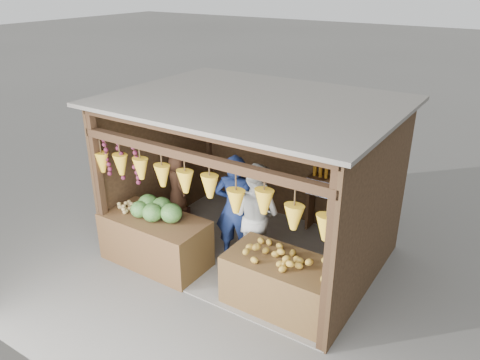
# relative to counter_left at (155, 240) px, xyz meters

# --- Properties ---
(ground) EXTENTS (80.00, 80.00, 0.00)m
(ground) POSITION_rel_counter_left_xyz_m (1.15, 1.10, -0.41)
(ground) COLOR #514F49
(ground) RESTS_ON ground
(stall_structure) EXTENTS (4.30, 3.30, 2.66)m
(stall_structure) POSITION_rel_counter_left_xyz_m (1.12, 1.06, 1.26)
(stall_structure) COLOR slate
(stall_structure) RESTS_ON ground
(back_shelf) EXTENTS (1.25, 0.32, 1.32)m
(back_shelf) POSITION_rel_counter_left_xyz_m (2.20, 2.39, 0.46)
(back_shelf) COLOR #382314
(back_shelf) RESTS_ON ground
(counter_left) EXTENTS (1.75, 0.85, 0.82)m
(counter_left) POSITION_rel_counter_left_xyz_m (0.00, 0.00, 0.00)
(counter_left) COLOR #473317
(counter_left) RESTS_ON ground
(counter_right) EXTENTS (1.59, 0.85, 0.77)m
(counter_right) POSITION_rel_counter_left_xyz_m (2.26, 0.12, -0.03)
(counter_right) COLOR #4E361A
(counter_right) RESTS_ON ground
(stool) EXTENTS (0.32, 0.32, 0.30)m
(stool) POSITION_rel_counter_left_xyz_m (-0.55, 1.22, -0.26)
(stool) COLOR black
(stool) RESTS_ON ground
(man_standing) EXTENTS (0.78, 0.65, 1.83)m
(man_standing) POSITION_rel_counter_left_xyz_m (1.01, 0.82, 0.51)
(man_standing) COLOR navy
(man_standing) RESTS_ON ground
(woman_standing) EXTENTS (0.86, 0.67, 1.75)m
(woman_standing) POSITION_rel_counter_left_xyz_m (1.37, 0.87, 0.47)
(woman_standing) COLOR silver
(woman_standing) RESTS_ON ground
(vendor_seated) EXTENTS (0.62, 0.58, 1.07)m
(vendor_seated) POSITION_rel_counter_left_xyz_m (-0.55, 1.22, 0.42)
(vendor_seated) COLOR brown
(vendor_seated) RESTS_ON stool
(melon_pile) EXTENTS (1.00, 0.50, 0.32)m
(melon_pile) POSITION_rel_counter_left_xyz_m (-0.00, 0.04, 0.57)
(melon_pile) COLOR #165217
(melon_pile) RESTS_ON counter_left
(tanfruit_pile) EXTENTS (0.34, 0.40, 0.13)m
(tanfruit_pile) POSITION_rel_counter_left_xyz_m (-0.59, -0.06, 0.48)
(tanfruit_pile) COLOR #A8864D
(tanfruit_pile) RESTS_ON counter_left
(mango_pile) EXTENTS (1.40, 0.64, 0.22)m
(mango_pile) POSITION_rel_counter_left_xyz_m (2.37, 0.09, 0.47)
(mango_pile) COLOR #D05E1B
(mango_pile) RESTS_ON counter_right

